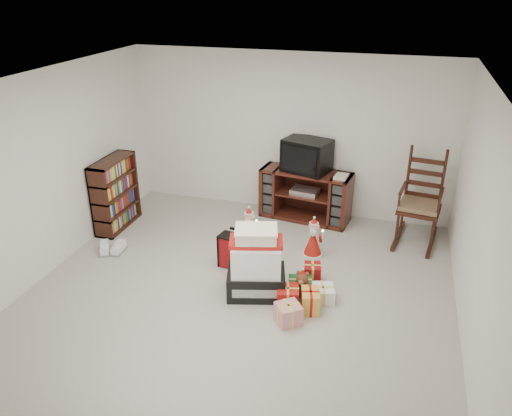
% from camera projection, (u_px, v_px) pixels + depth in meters
% --- Properties ---
extents(room, '(5.01, 5.01, 2.51)m').
position_uv_depth(room, '(239.00, 198.00, 5.52)').
color(room, '#ABA69D').
rests_on(room, ground).
extents(tv_stand, '(1.43, 0.67, 0.79)m').
position_uv_depth(tv_stand, '(305.00, 195.00, 7.72)').
color(tv_stand, '#441713').
rests_on(tv_stand, floor).
extents(bookshelf, '(0.29, 0.88, 1.08)m').
position_uv_depth(bookshelf, '(115.00, 195.00, 7.42)').
color(bookshelf, '#3D1710').
rests_on(bookshelf, floor).
extents(rocking_chair, '(0.68, 0.99, 1.39)m').
position_uv_depth(rocking_chair, '(419.00, 209.00, 7.07)').
color(rocking_chair, '#3D1710').
rests_on(rocking_chair, floor).
extents(gift_pile, '(0.79, 0.66, 0.85)m').
position_uv_depth(gift_pile, '(256.00, 266.00, 5.87)').
color(gift_pile, black).
rests_on(gift_pile, floor).
extents(red_suitcase, '(0.38, 0.25, 0.54)m').
position_uv_depth(red_suitcase, '(233.00, 252.00, 6.46)').
color(red_suitcase, maroon).
rests_on(red_suitcase, floor).
extents(stocking, '(0.31, 0.19, 0.62)m').
position_uv_depth(stocking, '(245.00, 271.00, 5.90)').
color(stocking, '#0C6D1E').
rests_on(stocking, floor).
extents(teddy_bear, '(0.22, 0.20, 0.33)m').
position_uv_depth(teddy_bear, '(302.00, 285.00, 5.92)').
color(teddy_bear, brown).
rests_on(teddy_bear, floor).
extents(santa_figurine, '(0.28, 0.27, 0.58)m').
position_uv_depth(santa_figurine, '(313.00, 241.00, 6.74)').
color(santa_figurine, '#A51B11').
rests_on(santa_figurine, floor).
extents(mrs_claus_figurine, '(0.29, 0.28, 0.60)m').
position_uv_depth(mrs_claus_figurine, '(249.00, 231.00, 6.99)').
color(mrs_claus_figurine, '#A51B11').
rests_on(mrs_claus_figurine, floor).
extents(sneaker_pair, '(0.39, 0.32, 0.10)m').
position_uv_depth(sneaker_pair, '(112.00, 249.00, 6.89)').
color(sneaker_pair, white).
rests_on(sneaker_pair, floor).
extents(gift_cluster, '(0.72, 1.00, 0.25)m').
position_uv_depth(gift_cluster, '(304.00, 292.00, 5.82)').
color(gift_cluster, '#B21814').
rests_on(gift_cluster, floor).
extents(crt_television, '(0.78, 0.66, 0.49)m').
position_uv_depth(crt_television, '(307.00, 155.00, 7.46)').
color(crt_television, black).
rests_on(crt_television, tv_stand).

